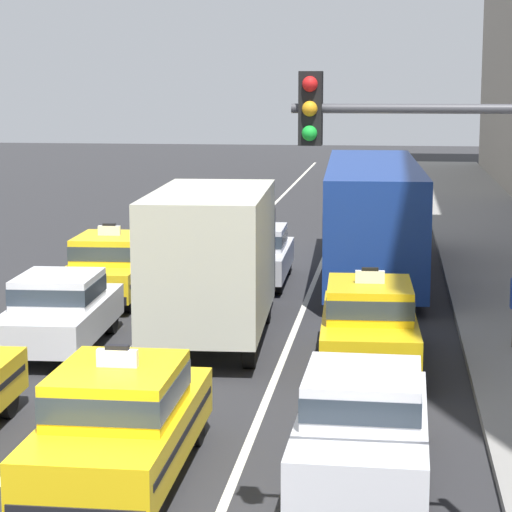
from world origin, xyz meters
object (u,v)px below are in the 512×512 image
taxi_center_nearest (121,420)px  sedan_right_nearest (363,421)px  sedan_center_third (256,253)px  taxi_right_second (369,322)px  taxi_left_third (111,265)px  bus_right_third (372,212)px  traffic_light_pole (467,243)px  box_truck_center_second (215,257)px  sedan_left_second (60,309)px

taxi_center_nearest → sedan_right_nearest: 3.34m
sedan_center_third → taxi_right_second: 8.79m
taxi_left_third → bus_right_third: bearing=32.6°
sedan_center_third → traffic_light_pole: 18.05m
box_truck_center_second → bus_right_third: bearing=68.0°
box_truck_center_second → bus_right_third: (3.17, 7.82, 0.04)m
box_truck_center_second → sedan_center_third: (0.06, 6.29, -0.93)m
bus_right_third → box_truck_center_second: bearing=-112.0°
traffic_light_pole → box_truck_center_second: bearing=112.4°
taxi_center_nearest → taxi_right_second: same height
taxi_left_third → taxi_right_second: 8.66m
taxi_right_second → bus_right_third: (-0.17, 9.69, 0.94)m
sedan_right_nearest → traffic_light_pole: size_ratio=0.78×
taxi_left_third → traffic_light_pole: traffic_light_pole is taller
box_truck_center_second → bus_right_third: box_truck_center_second is taller
sedan_left_second → box_truck_center_second: 3.45m
taxi_right_second → box_truck_center_second: bearing=150.8°
taxi_left_third → sedan_right_nearest: size_ratio=1.07×
sedan_left_second → taxi_left_third: taxi_left_third is taller
taxi_center_nearest → bus_right_third: 16.49m
taxi_right_second → sedan_center_third: bearing=111.8°
sedan_left_second → taxi_center_nearest: bearing=-65.9°
taxi_left_third → sedan_right_nearest: bearing=-59.9°
taxi_left_third → taxi_right_second: bearing=-39.9°
taxi_right_second → traffic_light_pole: traffic_light_pole is taller
taxi_left_third → bus_right_third: bus_right_third is taller
sedan_right_nearest → traffic_light_pole: 4.41m
box_truck_center_second → taxi_right_second: box_truck_center_second is taller
bus_right_third → sedan_right_nearest: bearing=-89.2°
taxi_center_nearest → bus_right_third: bearing=79.2°
taxi_left_third → sedan_center_third: bearing=37.8°
taxi_center_nearest → bus_right_third: size_ratio=0.41×
box_truck_center_second → sedan_right_nearest: bearing=-66.7°
sedan_center_third → taxi_center_nearest: bearing=-89.9°
sedan_left_second → taxi_right_second: bearing=-4.2°
taxi_right_second → traffic_light_pole: size_ratio=0.83×
taxi_center_nearest → taxi_left_third: bearing=105.8°
sedan_right_nearest → taxi_left_third: bearing=120.1°
taxi_center_nearest → traffic_light_pole: 5.92m
taxi_center_nearest → bus_right_third: (3.08, 16.17, 0.94)m
sedan_right_nearest → bus_right_third: bearing=90.8°
taxi_center_nearest → sedan_right_nearest: (3.31, 0.46, -0.03)m
bus_right_third → traffic_light_pole: 18.92m
sedan_left_second → taxi_right_second: (6.35, -0.46, 0.03)m
taxi_left_third → taxi_right_second: (6.64, -5.55, 0.00)m
sedan_right_nearest → traffic_light_pole: traffic_light_pole is taller
taxi_right_second → sedan_left_second: bearing=175.8°
sedan_right_nearest → taxi_right_second: (-0.06, 6.02, 0.03)m
taxi_right_second → bus_right_third: 9.73m
box_truck_center_second → traffic_light_pole: bearing=-67.6°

